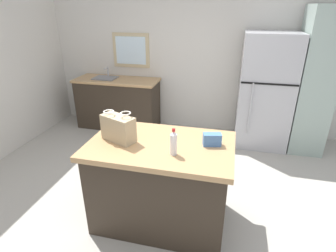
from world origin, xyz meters
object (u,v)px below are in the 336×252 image
at_px(tall_cabinet, 314,83).
at_px(small_box, 212,140).
at_px(bottle, 174,143).
at_px(kitchen_island, 161,183).
at_px(shopping_bag, 118,128).
at_px(refrigerator, 265,91).

height_order(tall_cabinet, small_box, tall_cabinet).
bearing_deg(bottle, tall_cabinet, 54.79).
relative_size(kitchen_island, small_box, 8.33).
relative_size(shopping_bag, small_box, 2.22).
height_order(small_box, bottle, bottle).
xyz_separation_m(shopping_bag, small_box, (0.88, 0.11, -0.07)).
distance_m(kitchen_island, shopping_bag, 0.71).
relative_size(small_box, bottle, 0.67).
xyz_separation_m(kitchen_island, shopping_bag, (-0.41, -0.03, 0.58)).
xyz_separation_m(tall_cabinet, shopping_bag, (-2.19, -2.16, -0.03)).
distance_m(kitchen_island, small_box, 0.70).
distance_m(refrigerator, small_box, 2.15).
bearing_deg(kitchen_island, refrigerator, 62.21).
bearing_deg(refrigerator, small_box, -107.49).
xyz_separation_m(refrigerator, tall_cabinet, (0.67, 0.00, 0.18)).
height_order(refrigerator, small_box, refrigerator).
relative_size(refrigerator, bottle, 7.14).
distance_m(tall_cabinet, small_box, 2.43).
bearing_deg(bottle, shopping_bag, 166.12).
distance_m(small_box, bottle, 0.40).
xyz_separation_m(kitchen_island, bottle, (0.16, -0.17, 0.56)).
bearing_deg(shopping_bag, refrigerator, 54.71).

